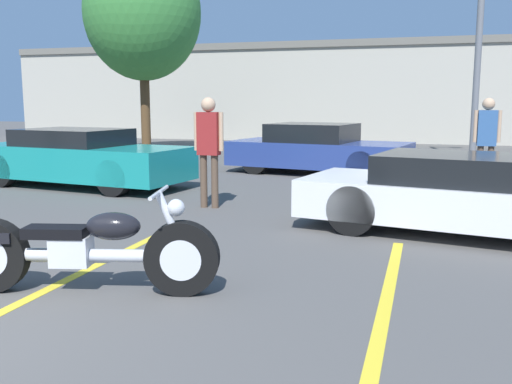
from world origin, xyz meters
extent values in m
cube|color=yellow|center=(0.62, 2.06, 0.00)|extent=(0.12, 4.84, 0.01)
cube|color=yellow|center=(3.76, 2.06, 0.00)|extent=(0.12, 4.84, 0.01)
cube|color=#B2AD9E|center=(0.00, 24.29, 2.20)|extent=(32.00, 4.00, 4.40)
cube|color=slate|center=(0.00, 24.29, 4.25)|extent=(32.00, 4.20, 0.30)
cylinder|color=slate|center=(5.29, 14.22, 4.03)|extent=(0.18, 0.18, 8.06)
cylinder|color=brown|center=(-5.19, 14.91, 1.51)|extent=(0.32, 0.32, 3.03)
ellipsoid|color=#387F38|center=(-5.19, 14.91, 4.70)|extent=(3.88, 3.88, 4.46)
cylinder|color=black|center=(1.92, 1.91, 0.35)|extent=(0.71, 0.32, 0.70)
cylinder|color=silver|center=(1.92, 1.91, 0.35)|extent=(0.41, 0.26, 0.38)
cylinder|color=silver|center=(1.04, 1.70, 0.37)|extent=(1.52, 0.48, 0.12)
cube|color=silver|center=(0.91, 1.66, 0.41)|extent=(0.41, 0.32, 0.28)
ellipsoid|color=black|center=(1.30, 1.76, 0.65)|extent=(0.56, 0.39, 0.26)
cube|color=black|center=(0.78, 1.63, 0.59)|extent=(0.62, 0.39, 0.10)
cylinder|color=silver|center=(1.83, 1.89, 0.67)|extent=(0.32, 0.14, 0.63)
cylinder|color=silver|center=(1.73, 1.86, 0.97)|extent=(0.20, 0.69, 0.04)
sphere|color=silver|center=(1.88, 1.90, 0.83)|extent=(0.16, 0.16, 0.16)
cylinder|color=silver|center=(0.62, 1.71, 0.31)|extent=(1.16, 0.37, 0.09)
cube|color=white|center=(4.64, 5.26, 0.45)|extent=(4.73, 2.54, 0.52)
cube|color=black|center=(4.46, 5.29, 0.89)|extent=(2.28, 1.90, 0.37)
cylinder|color=black|center=(3.13, 4.79, 0.34)|extent=(0.71, 0.35, 0.68)
cylinder|color=black|center=(3.42, 6.26, 0.34)|extent=(0.71, 0.35, 0.68)
cube|color=teal|center=(-2.94, 7.63, 0.53)|extent=(4.91, 2.40, 0.67)
cube|color=black|center=(-3.13, 7.66, 1.04)|extent=(2.32, 1.86, 0.35)
cylinder|color=black|center=(-1.60, 6.66, 0.35)|extent=(0.73, 0.32, 0.70)
cylinder|color=black|center=(-1.38, 8.19, 0.35)|extent=(0.73, 0.32, 0.70)
cylinder|color=black|center=(-4.49, 7.08, 0.35)|extent=(0.73, 0.32, 0.70)
cylinder|color=black|center=(-4.28, 8.60, 0.35)|extent=(0.73, 0.32, 0.70)
cube|color=navy|center=(1.48, 11.26, 0.49)|extent=(4.64, 2.67, 0.61)
cube|color=black|center=(1.31, 11.29, 1.02)|extent=(2.24, 2.05, 0.45)
cylinder|color=black|center=(2.66, 10.18, 0.34)|extent=(0.71, 0.34, 0.68)
cylinder|color=black|center=(2.97, 11.85, 0.34)|extent=(0.71, 0.34, 0.68)
cylinder|color=black|center=(0.00, 10.67, 0.34)|extent=(0.71, 0.34, 0.68)
cylinder|color=black|center=(0.30, 12.33, 0.34)|extent=(0.71, 0.34, 0.68)
cylinder|color=brown|center=(5.10, 9.51, 0.45)|extent=(0.12, 0.12, 0.90)
cylinder|color=brown|center=(5.30, 9.51, 0.45)|extent=(0.12, 0.12, 0.90)
cube|color=#335B93|center=(5.20, 9.51, 1.25)|extent=(0.36, 0.20, 0.71)
cylinder|color=tan|center=(4.98, 9.51, 1.29)|extent=(0.08, 0.08, 0.64)
cylinder|color=tan|center=(5.42, 9.51, 1.29)|extent=(0.08, 0.08, 0.64)
sphere|color=tan|center=(5.20, 9.51, 1.73)|extent=(0.24, 0.24, 0.24)
cylinder|color=brown|center=(0.46, 6.11, 0.45)|extent=(0.12, 0.12, 0.90)
cylinder|color=brown|center=(0.66, 6.11, 0.45)|extent=(0.12, 0.12, 0.90)
cube|color=maroon|center=(0.56, 6.11, 1.25)|extent=(0.36, 0.20, 0.71)
cylinder|color=tan|center=(0.34, 6.11, 1.29)|extent=(0.08, 0.08, 0.64)
cylinder|color=tan|center=(0.78, 6.11, 1.29)|extent=(0.08, 0.08, 0.64)
sphere|color=tan|center=(0.56, 6.11, 1.73)|extent=(0.24, 0.24, 0.24)
camera|label=1|loc=(4.04, -2.79, 1.79)|focal=40.00mm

